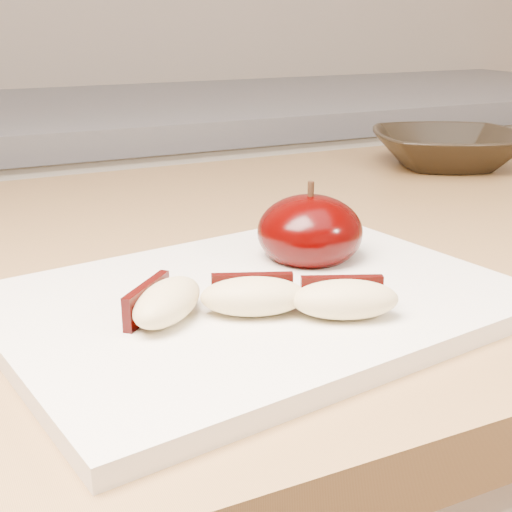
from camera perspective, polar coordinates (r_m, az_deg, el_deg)
name	(u,v)px	position (r m, az deg, el deg)	size (l,w,h in m)	color
back_cabinet	(84,355)	(1.40, -13.60, -7.74)	(2.40, 0.62, 0.94)	silver
cutting_board	(256,302)	(0.46, 0.00, -3.69)	(0.32, 0.24, 0.01)	white
apple_half	(310,232)	(0.52, 4.32, 1.94)	(0.09, 0.09, 0.06)	black
apple_wedge_a	(165,302)	(0.42, -7.30, -3.64)	(0.07, 0.07, 0.02)	#D4BF86
apple_wedge_b	(253,296)	(0.43, -0.22, -3.19)	(0.07, 0.05, 0.02)	#D4BF86
apple_wedge_c	(345,299)	(0.42, 7.11, -3.40)	(0.07, 0.05, 0.02)	#D4BF86
bowl	(447,149)	(0.94, 15.03, 8.27)	(0.18, 0.18, 0.05)	black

